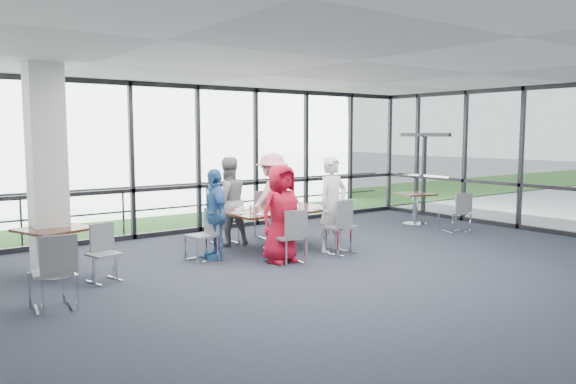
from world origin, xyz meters
TOP-DOWN VIEW (x-y plane):
  - floor at (0.00, 0.00)m, footprint 12.00×10.00m
  - ceiling at (0.00, 0.00)m, footprint 12.00×10.00m
  - curtain_wall_back at (0.00, 5.00)m, footprint 12.00×0.10m
  - curtain_wall_right at (6.00, 0.00)m, footprint 0.10×10.00m
  - exit_door at (6.00, 3.75)m, footprint 0.12×1.60m
  - structural_column at (-3.60, 3.00)m, footprint 0.50×0.50m
  - apron at (0.00, 10.00)m, footprint 80.00×70.00m
  - grass_strip at (0.00, 8.00)m, footprint 80.00×5.00m
  - hangar_main at (4.00, 32.00)m, footprint 24.00×10.00m
  - guard_rail at (0.00, 5.60)m, footprint 12.00×0.06m
  - main_table at (0.30, 2.42)m, footprint 2.11×1.22m
  - side_table_left at (-3.59, 2.76)m, footprint 1.16×1.16m
  - side_table_right at (4.56, 2.80)m, footprint 0.93×0.93m
  - diner_near_left at (-0.29, 1.52)m, footprint 0.82×0.54m
  - diner_near_right at (0.95, 1.64)m, footprint 0.66×0.51m
  - diner_far_left at (-0.27, 3.30)m, footprint 0.88×0.61m
  - diner_far_right at (0.82, 3.36)m, footprint 1.25×0.87m
  - diner_end at (-1.06, 2.40)m, footprint 0.68×1.00m
  - chair_main_nl at (-0.24, 1.41)m, footprint 0.49×0.49m
  - chair_main_nr at (0.93, 1.43)m, footprint 0.58×0.58m
  - chair_main_fl at (-0.26, 3.46)m, footprint 0.46×0.46m
  - chair_main_fr at (0.81, 3.40)m, footprint 0.53×0.53m
  - chair_main_end at (-1.31, 2.42)m, footprint 0.46×0.46m
  - chair_spare_la at (-4.03, 1.12)m, footprint 0.51×0.51m
  - chair_spare_lb at (-3.10, 2.03)m, footprint 0.47×0.47m
  - chair_spare_r at (4.43, 1.58)m, footprint 0.54×0.54m
  - plate_nl at (-0.31, 2.01)m, footprint 0.26×0.26m
  - plate_nr at (0.96, 2.04)m, footprint 0.25×0.25m
  - plate_fl at (-0.25, 2.81)m, footprint 0.27×0.27m
  - plate_fr at (0.82, 2.86)m, footprint 0.25×0.25m
  - plate_end at (-0.57, 2.42)m, footprint 0.24×0.24m
  - tumbler_a at (0.09, 2.19)m, footprint 0.07×0.07m
  - tumbler_b at (0.64, 2.19)m, footprint 0.07×0.07m
  - tumbler_c at (0.28, 2.72)m, footprint 0.07×0.07m
  - tumbler_d at (-0.40, 2.26)m, footprint 0.07×0.07m
  - menu_a at (0.19, 1.98)m, footprint 0.36×0.28m
  - menu_b at (1.21, 2.10)m, footprint 0.33×0.26m
  - menu_c at (0.44, 2.78)m, footprint 0.35×0.36m
  - condiment_caddy at (0.35, 2.45)m, footprint 0.10×0.07m
  - ketchup_bottle at (0.26, 2.50)m, footprint 0.06×0.06m
  - green_bottle at (0.34, 2.49)m, footprint 0.05×0.05m

SIDE VIEW (x-z plane):
  - apron at x=0.00m, z-range -0.03..-0.01m
  - floor at x=0.00m, z-range -0.02..0.00m
  - grass_strip at x=0.00m, z-range 0.01..0.01m
  - chair_spare_lb at x=-3.10m, z-range 0.00..0.82m
  - chair_spare_r at x=4.43m, z-range 0.00..0.85m
  - chair_main_end at x=-1.31m, z-range 0.00..0.85m
  - chair_main_nl at x=-0.24m, z-range 0.00..0.88m
  - chair_main_fl at x=-0.26m, z-range 0.00..0.91m
  - chair_spare_la at x=-4.03m, z-range 0.00..0.93m
  - chair_main_fr at x=0.81m, z-range 0.00..0.94m
  - chair_main_nr at x=0.93m, z-range 0.00..0.97m
  - guard_rail at x=0.00m, z-range 0.47..0.53m
  - side_table_right at x=4.56m, z-range 0.24..0.99m
  - main_table at x=0.30m, z-range 0.26..1.01m
  - side_table_left at x=-3.59m, z-range 0.27..1.02m
  - menu_a at x=0.19m, z-range 0.75..0.75m
  - menu_b at x=1.21m, z-range 0.75..0.75m
  - menu_c at x=0.44m, z-range 0.75..0.75m
  - plate_nl at x=-0.31m, z-range 0.75..0.76m
  - plate_nr at x=0.96m, z-range 0.75..0.76m
  - plate_fl at x=-0.25m, z-range 0.75..0.76m
  - plate_fr at x=0.82m, z-range 0.75..0.76m
  - plate_end at x=-0.57m, z-range 0.75..0.76m
  - condiment_caddy at x=0.35m, z-range 0.75..0.79m
  - diner_end at x=-1.06m, z-range 0.00..1.56m
  - tumbler_c at x=0.28m, z-range 0.75..0.89m
  - tumbler_b at x=0.64m, z-range 0.75..0.89m
  - tumbler_d at x=-0.40m, z-range 0.75..0.89m
  - tumbler_a at x=0.09m, z-range 0.75..0.89m
  - diner_near_left at x=-0.29m, z-range 0.00..1.65m
  - ketchup_bottle at x=0.26m, z-range 0.75..0.93m
  - green_bottle at x=0.34m, z-range 0.75..0.95m
  - diner_far_left at x=-0.27m, z-range 0.00..1.71m
  - diner_near_right at x=0.95m, z-range 0.00..1.74m
  - diner_far_right at x=0.82m, z-range 0.00..1.75m
  - exit_door at x=6.00m, z-range 0.00..2.10m
  - curtain_wall_back at x=0.00m, z-range 0.00..3.20m
  - curtain_wall_right at x=6.00m, z-range 0.00..3.20m
  - structural_column at x=-3.60m, z-range 0.00..3.20m
  - hangar_main at x=4.00m, z-range 0.00..6.00m
  - ceiling at x=0.00m, z-range 3.18..3.22m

